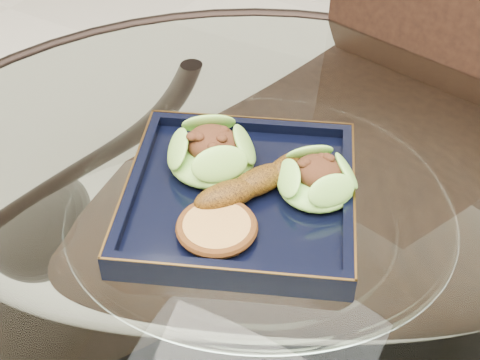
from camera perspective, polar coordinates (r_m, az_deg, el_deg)
The scene contains 7 objects.
dining_table at distance 0.90m, azimuth 1.44°, elevation -12.21°, with size 1.13×1.13×0.77m.
dining_chair at distance 1.17m, azimuth 11.63°, elevation -0.84°, with size 0.50×0.50×0.99m.
navy_plate at distance 0.80m, azimuth 0.00°, elevation -1.61°, with size 0.27×0.27×0.02m, color black.
lettuce_wrap_left at distance 0.82m, azimuth -2.45°, elevation 2.17°, with size 0.11×0.11×0.04m, color #60AD32.
lettuce_wrap_right at distance 0.79m, azimuth 6.57°, elevation -0.12°, with size 0.09×0.09×0.03m, color #60AC32.
roasted_plantain at distance 0.79m, azimuth 1.69°, elevation -0.05°, with size 0.17×0.04×0.03m, color #62390A.
crumb_patty at distance 0.74m, azimuth -1.99°, elevation -4.16°, with size 0.08×0.08×0.02m, color #C28F40.
Camera 1 is at (0.25, -0.47, 1.32)m, focal length 50.00 mm.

